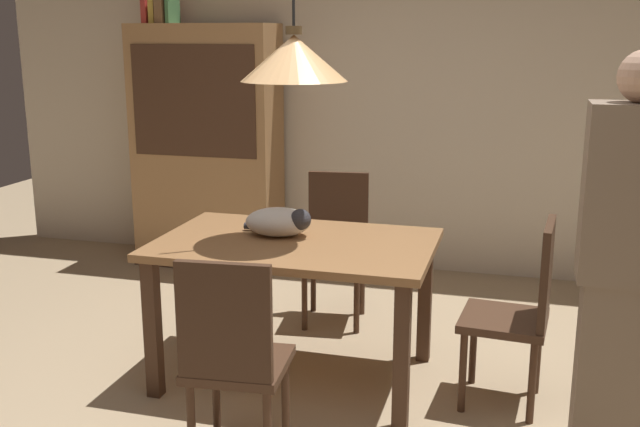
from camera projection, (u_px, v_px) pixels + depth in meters
back_wall at (394, 79)px, 5.52m from camera, size 6.40×0.10×2.90m
dining_table at (296, 260)px, 3.78m from camera, size 1.40×0.90×0.75m
chair_far_back at (336, 241)px, 4.64m from camera, size 0.44×0.44×0.93m
chair_right_side at (522, 306)px, 3.52m from camera, size 0.43×0.43×0.93m
chair_near_front at (233, 354)px, 2.99m from camera, size 0.43×0.43×0.93m
cat_sleeping at (280, 222)px, 3.83m from camera, size 0.40×0.28×0.16m
pendant_lamp at (294, 58)px, 3.54m from camera, size 0.52×0.52×1.30m
hutch_bookcase at (208, 152)px, 5.70m from camera, size 1.12×0.45×1.85m
book_red_tall at (150, 4)px, 5.55m from camera, size 0.04×0.22×0.28m
book_yellow_short at (157, 11)px, 5.55m from camera, size 0.04×0.20×0.18m
book_brown_thick at (165, 8)px, 5.53m from camera, size 0.06×0.24×0.22m
book_green_slim at (172, 6)px, 5.51m from camera, size 0.03×0.20×0.26m
person_standing at (625, 277)px, 2.82m from camera, size 0.36×0.22×1.72m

